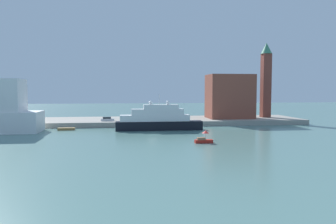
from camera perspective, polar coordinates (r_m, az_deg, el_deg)
ground at (r=88.83m, az=-2.76°, el=-3.82°), size 400.00×400.00×0.00m
quay_dock at (r=116.04m, az=-3.85°, el=-1.60°), size 110.00×23.10×1.63m
large_yacht at (r=96.31m, az=-1.76°, el=-1.39°), size 25.50×3.67×10.75m
small_motorboat at (r=73.99m, az=6.25°, el=-4.68°), size 4.03×1.60×2.76m
work_barge at (r=101.09m, az=-17.32°, el=-2.84°), size 4.88×1.50×0.73m
harbor_building at (r=120.39m, az=10.71°, el=2.69°), size 15.83×11.12×15.77m
bell_tower at (r=127.70m, az=16.72°, el=5.82°), size 4.09×4.09×27.67m
parked_car at (r=109.68m, az=-10.53°, el=-1.24°), size 4.31×1.87×1.35m
person_figure at (r=111.04m, az=-7.68°, el=-1.07°), size 0.36×0.36×1.60m
mooring_bollard at (r=106.15m, az=-2.94°, el=-1.49°), size 0.48×0.48×0.65m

